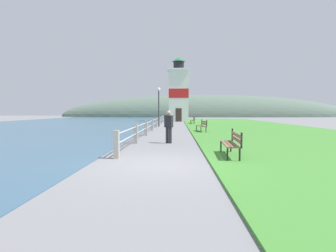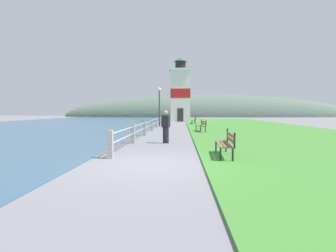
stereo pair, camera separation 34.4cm
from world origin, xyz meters
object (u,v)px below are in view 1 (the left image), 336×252
Objects in this scene: park_bench_midway at (202,125)px; park_bench_near at (232,142)px; person_strolling at (169,126)px; lighthouse at (179,93)px; lamp_post at (159,100)px; park_bench_far at (193,120)px.

park_bench_near is at bearing 83.62° from park_bench_midway.
park_bench_near is at bearing -122.54° from person_strolling.
lighthouse reaches higher than park_bench_midway.
person_strolling reaches higher than park_bench_midway.
lighthouse is at bearing 81.70° from lamp_post.
park_bench_far is (0.01, 22.80, -0.00)m from park_bench_near.
park_bench_near is 0.49× the size of lamp_post.
park_bench_midway is 0.99× the size of park_bench_far.
park_bench_far is at bearing 54.49° from lamp_post.
lighthouse is at bearing 25.75° from person_strolling.
lighthouse is 6.07× the size of person_strolling.
person_strolling reaches higher than park_bench_near.
park_bench_midway is (-0.01, 10.78, -0.00)m from park_bench_near.
park_bench_near is 0.20× the size of lighthouse.
park_bench_near is 22.80m from park_bench_far.
park_bench_midway is 21.32m from lighthouse.
lamp_post is (-3.77, 17.51, 2.20)m from park_bench_near.
person_strolling is at bearing -83.85° from lamp_post.
park_bench_near is 1.03× the size of park_bench_midway.
park_bench_near and park_bench_far have the same top height.
park_bench_midway is at bearing -86.65° from park_bench_near.
person_strolling is (-2.31, -18.88, 0.34)m from park_bench_far.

